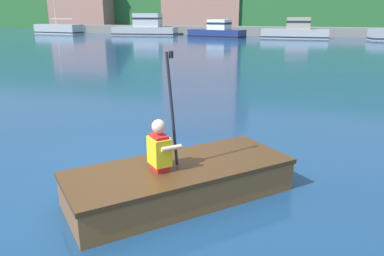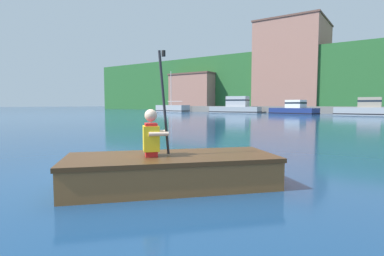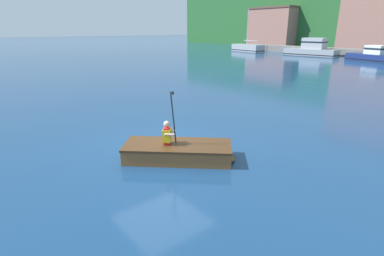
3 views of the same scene
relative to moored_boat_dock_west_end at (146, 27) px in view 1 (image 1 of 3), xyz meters
The scene contains 9 objects.
ground_plane 37.57m from the moored_boat_dock_west_end, 66.55° to the right, with size 300.00×300.00×0.00m, color navy.
waterfront_warehouse_left 22.81m from the moored_boat_dock_west_end, 136.00° to the left, with size 9.70×9.51×7.49m.
marina_dock 15.32m from the moored_boat_dock_west_end, 12.48° to the left, with size 57.80×2.40×0.90m.
moored_boat_dock_west_end is the anchor object (origin of this frame).
moored_boat_dock_west_inner 15.84m from the moored_boat_dock_west_end, ahead, with size 6.21×2.19×1.92m.
moored_boat_dock_center_near 10.85m from the moored_boat_dock_west_end, behind, with size 5.93×2.61×6.36m.
moored_boat_dock_east_end 8.51m from the moored_boat_dock_west_end, 10.61° to the right, with size 5.92×3.29×1.69m.
rowboat_foreground 37.98m from the moored_boat_dock_west_end, 65.20° to the right, with size 2.81×2.88×0.44m.
person_paddler 38.10m from the moored_boat_dock_west_end, 65.64° to the right, with size 0.46×0.46×1.43m.
Camera 1 is at (2.41, -4.20, 2.29)m, focal length 35.00 mm.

